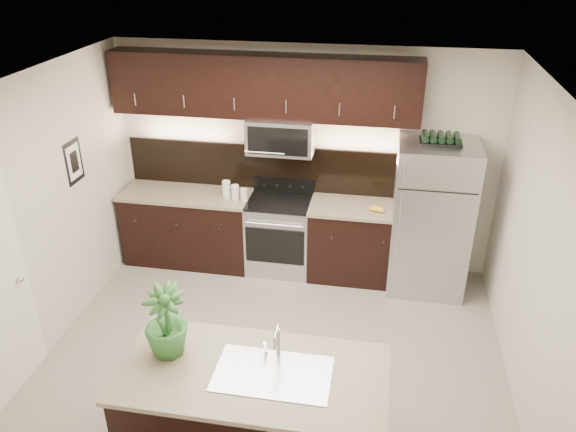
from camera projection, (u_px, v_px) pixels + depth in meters
The scene contains 12 objects.
ground at pixel (273, 359), 5.56m from camera, with size 4.50×4.50×0.00m, color gray.
room_walls at pixel (257, 206), 4.77m from camera, with size 4.52×4.02×2.71m.
counter_run at pixel (263, 233), 6.90m from camera, with size 3.51×0.65×0.94m.
upper_fixtures at pixel (266, 96), 6.26m from camera, with size 3.49×0.40×1.66m.
island at pixel (254, 418), 4.28m from camera, with size 1.96×0.96×0.94m.
sink_faucet at pixel (273, 371), 4.04m from camera, with size 0.84×0.50×0.28m.
refrigerator at pixel (431, 218), 6.35m from camera, with size 0.86×0.77×1.78m, color #B2B2B7.
wine_rack at pixel (441, 139), 5.92m from camera, with size 0.44×0.27×0.10m.
plant at pixel (166, 321), 4.12m from camera, with size 0.32×0.32×0.58m, color #2C6528.
canisters at pixel (233, 192), 6.63m from camera, with size 0.32×0.14×0.21m.
french_press at pixel (400, 202), 6.34m from camera, with size 0.10×0.10×0.28m.
bananas at pixel (373, 208), 6.40m from camera, with size 0.18×0.14×0.06m, color gold.
Camera 1 is at (0.91, -4.21, 3.79)m, focal length 35.00 mm.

